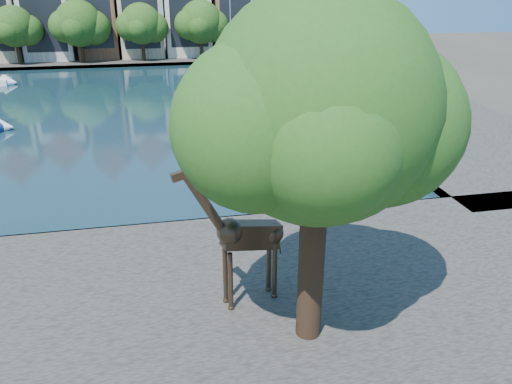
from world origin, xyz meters
TOP-DOWN VIEW (x-y plane):
  - ground at (0.00, 0.00)m, footprint 160.00×160.00m
  - water_basin at (0.00, 24.00)m, footprint 38.00×50.00m
  - near_quay at (0.00, -7.00)m, footprint 50.00×14.00m
  - far_quay at (0.00, 56.00)m, footprint 60.00×16.00m
  - right_quay at (25.00, 24.00)m, footprint 14.00×52.00m
  - plane_tree at (7.62, -9.01)m, footprint 8.32×6.40m
  - townhouse_west_inner at (-10.50, 55.99)m, footprint 6.43×9.18m
  - townhouse_east_inner at (2.00, 55.99)m, footprint 5.94×9.18m
  - townhouse_east_end at (15.00, 55.99)m, footprint 5.44×9.18m
  - far_tree_west at (-13.91, 50.49)m, footprint 6.76×5.20m
  - far_tree_mid_west at (-5.89, 50.49)m, footprint 7.80×6.00m
  - far_tree_mid_east at (2.10, 50.49)m, footprint 7.02×5.40m
  - far_tree_east at (10.11, 50.49)m, footprint 7.54×5.80m
  - far_tree_far_east at (18.09, 50.49)m, footprint 6.76×5.20m
  - giraffe_statue at (5.78, -6.90)m, footprint 3.69×1.28m
  - sailboat_right_a at (15.00, 11.99)m, footprint 5.70×2.03m
  - sailboat_right_b at (12.00, 23.79)m, footprint 6.64×3.72m
  - sailboat_right_c at (15.00, 24.31)m, footprint 5.49×2.39m
  - sailboat_right_d at (12.56, 40.13)m, footprint 5.78×2.50m

SIDE VIEW (x-z plane):
  - ground at x=0.00m, z-range 0.00..0.00m
  - water_basin at x=0.00m, z-range 0.00..0.08m
  - near_quay at x=0.00m, z-range 0.00..0.50m
  - far_quay at x=0.00m, z-range 0.00..0.50m
  - right_quay at x=25.00m, z-range 0.00..0.50m
  - sailboat_right_b at x=12.00m, z-range -4.24..5.38m
  - sailboat_right_a at x=15.00m, z-range -3.93..5.12m
  - sailboat_right_d at x=12.56m, z-range -3.78..5.00m
  - sailboat_right_c at x=15.00m, z-range -4.50..5.76m
  - giraffe_statue at x=5.78m, z-range 0.45..5.77m
  - far_tree_west at x=-13.91m, z-range 1.40..8.76m
  - far_tree_far_east at x=18.09m, z-range 1.40..8.76m
  - far_tree_mid_east at x=2.10m, z-range 1.37..8.89m
  - far_tree_east at x=10.11m, z-range 1.32..9.16m
  - far_tree_mid_west at x=-5.89m, z-range 1.29..9.29m
  - townhouse_east_end at x=15.00m, z-range -0.11..14.32m
  - townhouse_west_inner at x=-10.50m, z-range -0.22..14.92m
  - plane_tree at x=7.62m, z-range 2.36..12.98m
  - townhouse_east_inner at x=2.00m, z-range -0.16..15.63m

